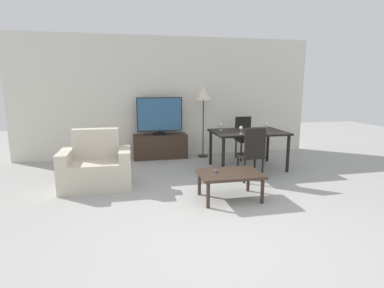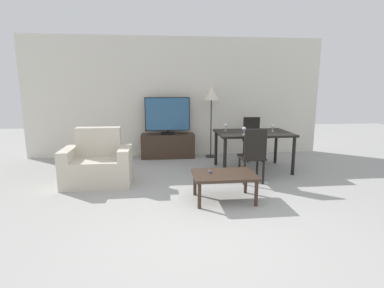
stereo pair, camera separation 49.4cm
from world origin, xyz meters
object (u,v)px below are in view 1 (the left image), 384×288
Objects in this scene: tv_stand at (160,146)px; floor_lamp at (203,96)px; dining_table at (248,135)px; armchair at (96,167)px; tv at (160,116)px; dining_chair_near at (252,152)px; coffee_table at (230,176)px; wine_glass_left at (221,125)px; wine_glass_right at (267,125)px; dining_chair_far at (244,136)px; remote_primary at (215,171)px; wine_glass_center at (241,128)px.

floor_lamp is (0.98, -0.05, 1.13)m from tv_stand.
tv_stand is at bearing 143.61° from dining_table.
tv_stand is at bearing 54.98° from armchair.
tv reaches higher than dining_chair_near.
wine_glass_left is at bearing 77.03° from coffee_table.
dining_table is at bearing -21.12° from wine_glass_left.
armchair is 2.98m from floor_lamp.
wine_glass_left reaches higher than coffee_table.
wine_glass_right is (0.39, 0.01, 0.18)m from dining_table.
tv_stand is at bearing 104.94° from coffee_table.
wine_glass_right is (0.14, -0.79, 0.34)m from dining_chair_far.
tv_stand is at bearing 149.42° from wine_glass_right.
coffee_table is 5.95× the size of remote_primary.
tv is at bearing 124.56° from dining_chair_near.
armchair is at bearing -125.02° from tv_stand.
wine_glass_center is (1.34, -1.49, -0.11)m from tv.
armchair is 2.21m from tv.
wine_glass_center is 1.00× the size of wine_glass_right.
floor_lamp is at bearing 97.64° from wine_glass_left.
dining_table is 9.59× the size of wine_glass_left.
wine_glass_left is 1.00× the size of wine_glass_right.
tv_stand is 2.09m from wine_glass_center.
wine_glass_right is at bearing 0.77° from dining_table.
wine_glass_right is at bearing -30.52° from tv.
coffee_table is 0.23m from remote_primary.
floor_lamp reaches higher than wine_glass_center.
floor_lamp reaches higher than tv.
tv reaches higher than wine_glass_right.
dining_chair_near reaches higher than wine_glass_left.
tv reaches higher than wine_glass_center.
wine_glass_left is (1.11, -0.99, 0.58)m from tv_stand.
floor_lamp reaches higher than dining_table.
tv is 6.84× the size of wine_glass_left.
floor_lamp is (0.98, -0.04, 0.44)m from tv.
tv_stand is 2.39m from wine_glass_right.
tv is at bearing 131.89° from wine_glass_center.
dining_chair_far is 2.58m from remote_primary.
armchair is 1.22× the size of coffee_table.
dining_chair_near reaches higher than tv_stand.
remote_primary is 1.03× the size of wine_glass_left.
floor_lamp reaches higher than tv_stand.
tv is 2.32m from wine_glass_right.
dining_table reaches higher than tv_stand.
coffee_table is at bearing -26.27° from armchair.
floor_lamp is at bearing 103.71° from wine_glass_center.
remote_primary is at bearing -100.26° from floor_lamp.
tv is 2.70m from remote_primary.
floor_lamp is 1.10m from wine_glass_left.
floor_lamp is 1.62m from wine_glass_right.
coffee_table is at bearing -132.04° from dining_chair_near.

